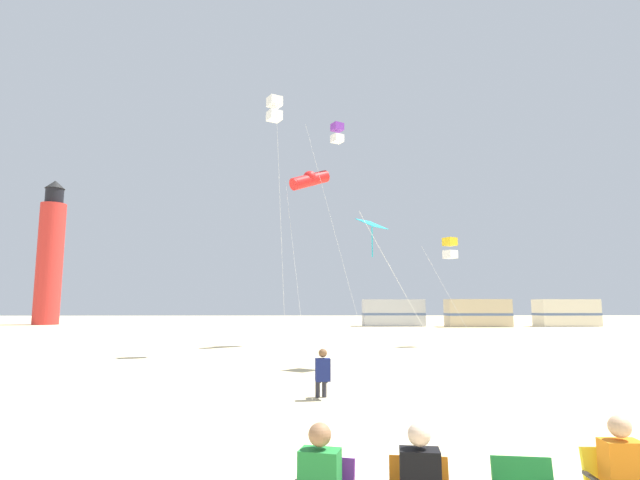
{
  "coord_description": "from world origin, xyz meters",
  "views": [
    {
      "loc": [
        -1.25,
        -7.33,
        2.16
      ],
      "look_at": [
        -0.74,
        9.82,
        4.44
      ],
      "focal_mm": 27.71,
      "sensor_mm": 36.0,
      "label": 1
    }
  ],
  "objects_px": {
    "kite_box_gold": "(450,248)",
    "kite_tube_scarlet": "(310,180)",
    "kite_box_white": "(274,109)",
    "kite_flyer_standing": "(322,372)",
    "lighthouse_distant": "(50,256)",
    "rv_van_tan": "(478,313)",
    "kite_diamond_cyan": "(373,229)",
    "kite_box_violet": "(337,133)",
    "rv_van_cream": "(566,313)",
    "rv_van_silver": "(393,313)"
  },
  "relations": [
    {
      "from": "rv_van_tan",
      "to": "kite_diamond_cyan",
      "type": "bearing_deg",
      "value": -115.02
    },
    {
      "from": "rv_van_silver",
      "to": "kite_box_gold",
      "type": "bearing_deg",
      "value": -93.05
    },
    {
      "from": "rv_van_tan",
      "to": "rv_van_cream",
      "type": "relative_size",
      "value": 0.98
    },
    {
      "from": "kite_tube_scarlet",
      "to": "lighthouse_distant",
      "type": "bearing_deg",
      "value": 134.36
    },
    {
      "from": "kite_box_gold",
      "to": "rv_van_cream",
      "type": "relative_size",
      "value": 0.89
    },
    {
      "from": "kite_box_violet",
      "to": "rv_van_tan",
      "type": "relative_size",
      "value": 1.99
    },
    {
      "from": "rv_van_silver",
      "to": "rv_van_cream",
      "type": "bearing_deg",
      "value": -3.9
    },
    {
      "from": "kite_box_gold",
      "to": "lighthouse_distant",
      "type": "xyz_separation_m",
      "value": [
        -37.51,
        31.02,
        2.55
      ]
    },
    {
      "from": "kite_diamond_cyan",
      "to": "kite_box_white",
      "type": "height_order",
      "value": "kite_box_white"
    },
    {
      "from": "kite_box_gold",
      "to": "rv_van_silver",
      "type": "relative_size",
      "value": 0.91
    },
    {
      "from": "kite_diamond_cyan",
      "to": "kite_tube_scarlet",
      "type": "relative_size",
      "value": 0.53
    },
    {
      "from": "kite_box_violet",
      "to": "lighthouse_distant",
      "type": "xyz_separation_m",
      "value": [
        -31.41,
        29.77,
        -4.39
      ]
    },
    {
      "from": "kite_box_gold",
      "to": "lighthouse_distant",
      "type": "distance_m",
      "value": 48.74
    },
    {
      "from": "kite_box_white",
      "to": "kite_flyer_standing",
      "type": "bearing_deg",
      "value": -79.76
    },
    {
      "from": "kite_box_gold",
      "to": "kite_box_white",
      "type": "height_order",
      "value": "kite_box_white"
    },
    {
      "from": "kite_tube_scarlet",
      "to": "rv_van_cream",
      "type": "distance_m",
      "value": 37.1
    },
    {
      "from": "kite_diamond_cyan",
      "to": "kite_tube_scarlet",
      "type": "distance_m",
      "value": 10.95
    },
    {
      "from": "rv_van_tan",
      "to": "rv_van_cream",
      "type": "bearing_deg",
      "value": 4.27
    },
    {
      "from": "kite_box_white",
      "to": "rv_van_silver",
      "type": "relative_size",
      "value": 1.85
    },
    {
      "from": "kite_diamond_cyan",
      "to": "kite_box_violet",
      "type": "xyz_separation_m",
      "value": [
        -0.59,
        10.5,
        7.32
      ]
    },
    {
      "from": "kite_flyer_standing",
      "to": "lighthouse_distant",
      "type": "relative_size",
      "value": 0.07
    },
    {
      "from": "kite_flyer_standing",
      "to": "kite_box_white",
      "type": "xyz_separation_m",
      "value": [
        -1.9,
        10.49,
        10.73
      ]
    },
    {
      "from": "kite_diamond_cyan",
      "to": "kite_box_white",
      "type": "relative_size",
      "value": 0.44
    },
    {
      "from": "kite_tube_scarlet",
      "to": "kite_box_violet",
      "type": "distance_m",
      "value": 3.47
    },
    {
      "from": "lighthouse_distant",
      "to": "kite_tube_scarlet",
      "type": "bearing_deg",
      "value": -45.64
    },
    {
      "from": "kite_box_violet",
      "to": "rv_van_silver",
      "type": "relative_size",
      "value": 1.99
    },
    {
      "from": "kite_diamond_cyan",
      "to": "kite_box_violet",
      "type": "relative_size",
      "value": 0.41
    },
    {
      "from": "kite_tube_scarlet",
      "to": "lighthouse_distant",
      "type": "xyz_separation_m",
      "value": [
        -29.79,
        30.47,
        -1.4
      ]
    },
    {
      "from": "kite_tube_scarlet",
      "to": "rv_van_cream",
      "type": "height_order",
      "value": "kite_tube_scarlet"
    },
    {
      "from": "kite_box_violet",
      "to": "rv_van_cream",
      "type": "bearing_deg",
      "value": 42.56
    },
    {
      "from": "rv_van_tan",
      "to": "rv_van_cream",
      "type": "xyz_separation_m",
      "value": [
        9.65,
        0.77,
        0.0
      ]
    },
    {
      "from": "kite_box_gold",
      "to": "kite_diamond_cyan",
      "type": "bearing_deg",
      "value": -120.76
    },
    {
      "from": "kite_box_violet",
      "to": "rv_van_cream",
      "type": "height_order",
      "value": "kite_box_violet"
    },
    {
      "from": "kite_box_gold",
      "to": "kite_tube_scarlet",
      "type": "relative_size",
      "value": 0.59
    },
    {
      "from": "kite_flyer_standing",
      "to": "rv_van_silver",
      "type": "xyz_separation_m",
      "value": [
        8.92,
        40.74,
        0.78
      ]
    },
    {
      "from": "kite_flyer_standing",
      "to": "rv_van_cream",
      "type": "relative_size",
      "value": 0.18
    },
    {
      "from": "kite_box_white",
      "to": "rv_van_cream",
      "type": "bearing_deg",
      "value": 45.21
    },
    {
      "from": "kite_tube_scarlet",
      "to": "kite_box_white",
      "type": "relative_size",
      "value": 0.83
    },
    {
      "from": "kite_diamond_cyan",
      "to": "kite_box_gold",
      "type": "bearing_deg",
      "value": 59.24
    },
    {
      "from": "lighthouse_distant",
      "to": "rv_van_tan",
      "type": "distance_m",
      "value": 48.2
    },
    {
      "from": "kite_diamond_cyan",
      "to": "rv_van_tan",
      "type": "height_order",
      "value": "kite_diamond_cyan"
    },
    {
      "from": "kite_box_violet",
      "to": "rv_van_silver",
      "type": "distance_m",
      "value": 27.92
    },
    {
      "from": "kite_flyer_standing",
      "to": "kite_tube_scarlet",
      "type": "distance_m",
      "value": 17.67
    },
    {
      "from": "kite_box_gold",
      "to": "rv_van_silver",
      "type": "bearing_deg",
      "value": 86.94
    },
    {
      "from": "rv_van_tan",
      "to": "kite_flyer_standing",
      "type": "bearing_deg",
      "value": -114.34
    },
    {
      "from": "kite_box_violet",
      "to": "lighthouse_distant",
      "type": "relative_size",
      "value": 0.76
    },
    {
      "from": "rv_van_silver",
      "to": "lighthouse_distant",
      "type": "bearing_deg",
      "value": 172.46
    },
    {
      "from": "rv_van_cream",
      "to": "rv_van_silver",
      "type": "bearing_deg",
      "value": 171.14
    },
    {
      "from": "kite_box_gold",
      "to": "rv_van_silver",
      "type": "distance_m",
      "value": 26.2
    },
    {
      "from": "rv_van_cream",
      "to": "kite_box_white",
      "type": "bearing_deg",
      "value": -139.75
    }
  ]
}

